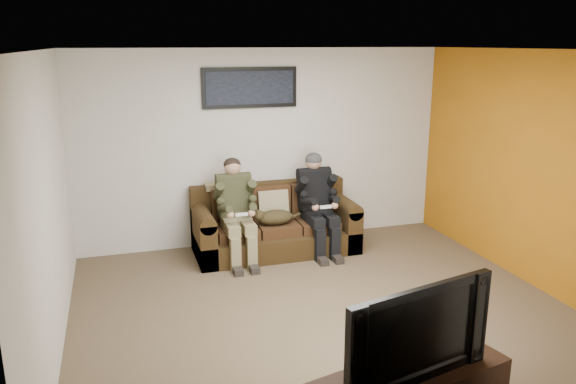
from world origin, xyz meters
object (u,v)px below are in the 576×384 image
object	(u,v)px
television	(408,328)
cat	(274,217)
sofa	(274,226)
person_right	(317,198)
person_left	(236,205)
framed_poster	(250,88)

from	to	relation	value
television	cat	bearing A→B (deg)	75.62
sofa	person_right	bearing A→B (deg)	-17.95
person_left	cat	world-z (taller)	person_left
cat	television	size ratio (longest dim) A/B	0.56
framed_poster	television	bearing A→B (deg)	-89.15
sofa	cat	bearing A→B (deg)	-106.20
person_left	television	xyz separation A→B (m)	(0.40, -3.60, 0.12)
person_left	framed_poster	bearing A→B (deg)	59.18
person_right	television	bearing A→B (deg)	-100.62
person_left	person_right	size ratio (longest dim) A/B	0.99
sofa	person_left	bearing A→B (deg)	-162.02
sofa	television	bearing A→B (deg)	-92.09
sofa	person_left	size ratio (longest dim) A/B	1.64
person_right	sofa	bearing A→B (deg)	162.05
framed_poster	television	world-z (taller)	framed_poster
person_left	person_right	distance (m)	1.08
framed_poster	television	size ratio (longest dim) A/B	1.06
person_right	cat	xyz separation A→B (m)	(-0.60, -0.03, -0.20)
person_right	framed_poster	distance (m)	1.67
cat	person_left	bearing A→B (deg)	175.96
sofa	person_left	xyz separation A→B (m)	(-0.54, -0.17, 0.39)
sofa	cat	size ratio (longest dim) A/B	3.18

